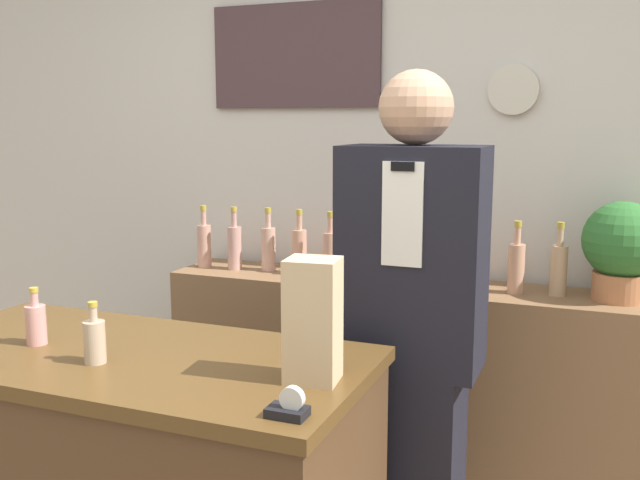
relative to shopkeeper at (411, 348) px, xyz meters
The scene contains 19 objects.
back_wall 1.13m from the shopkeeper, 114.59° to the left, with size 5.20×0.09×2.70m.
back_shelf 0.82m from the shopkeeper, 105.28° to the left, with size 2.10×0.37×0.92m.
shopkeeper is the anchor object (origin of this frame).
potted_plant 0.97m from the shopkeeper, 48.62° to the left, with size 0.29×0.29×0.38m.
paper_bag 0.61m from the shopkeeper, 101.35° to the right, with size 0.14×0.13×0.31m.
tape_dispenser 0.79m from the shopkeeper, 95.39° to the right, with size 0.09×0.06×0.07m.
counter_bottle_1 1.15m from the shopkeeper, 149.34° to the right, with size 0.06×0.06×0.17m.
counter_bottle_2 0.97m from the shopkeeper, 137.50° to the right, with size 0.06×0.06×0.17m.
shelf_bottle_0 1.35m from the shopkeeper, 150.08° to the left, with size 0.06×0.06×0.29m.
shelf_bottle_1 1.22m from the shopkeeper, 146.17° to the left, with size 0.06×0.06×0.29m.
shelf_bottle_2 1.11m from the shopkeeper, 140.29° to the left, with size 0.06×0.06×0.29m.
shelf_bottle_3 0.99m from the shopkeeper, 134.78° to the left, with size 0.06×0.06×0.29m.
shelf_bottle_4 0.87m from the shopkeeper, 128.53° to the left, with size 0.06×0.06×0.29m.
shelf_bottle_5 0.79m from the shopkeeper, 119.46° to the left, with size 0.06×0.06×0.29m.
shelf_bottle_6 0.72m from the shopkeeper, 108.53° to the left, with size 0.06×0.06×0.29m.
shelf_bottle_7 0.70m from the shopkeeper, 95.71° to the left, with size 0.06×0.06×0.29m.
shelf_bottle_8 0.72m from the shopkeeper, 82.81° to the left, with size 0.06×0.06×0.29m.
shelf_bottle_9 0.73m from the shopkeeper, 70.08° to the left, with size 0.06×0.06×0.29m.
shelf_bottle_10 0.82m from the shopkeeper, 60.24° to the left, with size 0.06×0.06×0.29m.
Camera 1 is at (0.97, -1.08, 1.59)m, focal length 40.00 mm.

